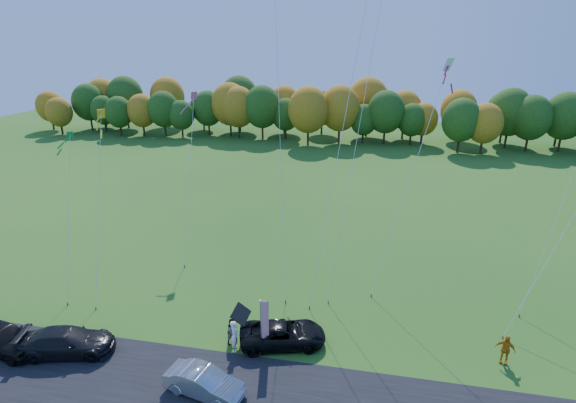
% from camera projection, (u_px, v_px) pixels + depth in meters
% --- Properties ---
extents(ground, '(160.00, 160.00, 0.00)m').
position_uv_depth(ground, '(268.00, 346.00, 26.60)').
color(ground, '#235A17').
extents(asphalt_strip, '(90.00, 6.00, 0.01)m').
position_uv_depth(asphalt_strip, '(249.00, 396.00, 22.91)').
color(asphalt_strip, black).
rests_on(asphalt_strip, ground).
extents(tree_line, '(116.00, 12.00, 10.00)m').
position_uv_depth(tree_line, '(344.00, 144.00, 77.22)').
color(tree_line, '#1E4711').
rests_on(tree_line, ground).
extents(black_suv, '(5.53, 3.65, 1.41)m').
position_uv_depth(black_suv, '(283.00, 334.00, 26.58)').
color(black_suv, black).
rests_on(black_suv, ground).
extents(silver_sedan, '(4.43, 2.31, 1.39)m').
position_uv_depth(silver_sedan, '(204.00, 383.00, 22.85)').
color(silver_sedan, '#B0AFB4').
rests_on(silver_sedan, ground).
extents(dark_truck_a, '(5.61, 3.36, 1.52)m').
position_uv_depth(dark_truck_a, '(67.00, 342.00, 25.81)').
color(dark_truck_a, black).
rests_on(dark_truck_a, ground).
extents(dark_truck_b, '(5.28, 2.67, 1.72)m').
position_uv_depth(dark_truck_b, '(0.00, 337.00, 26.01)').
color(dark_truck_b, black).
rests_on(dark_truck_b, ground).
extents(person_tailgate_a, '(0.65, 0.82, 1.96)m').
position_uv_depth(person_tailgate_a, '(235.00, 336.00, 25.96)').
color(person_tailgate_a, white).
rests_on(person_tailgate_a, ground).
extents(person_tailgate_b, '(0.85, 0.95, 1.61)m').
position_uv_depth(person_tailgate_b, '(233.00, 331.00, 26.68)').
color(person_tailgate_b, gray).
rests_on(person_tailgate_b, ground).
extents(person_east, '(1.13, 0.76, 1.79)m').
position_uv_depth(person_east, '(505.00, 349.00, 24.97)').
color(person_east, '#C67612').
rests_on(person_east, ground).
extents(feather_flag, '(0.46, 0.21, 3.55)m').
position_uv_depth(feather_flag, '(264.00, 321.00, 25.31)').
color(feather_flag, '#999999').
rests_on(feather_flag, ground).
extents(kite_delta_blue, '(5.11, 12.63, 29.96)m').
position_uv_depth(kite_delta_blue, '(278.00, 78.00, 31.58)').
color(kite_delta_blue, '#4C3F33').
rests_on(kite_delta_blue, ground).
extents(kite_parafoil_orange, '(5.13, 12.87, 29.26)m').
position_uv_depth(kite_parafoil_orange, '(368.00, 79.00, 31.26)').
color(kite_parafoil_orange, '#4C3F33').
rests_on(kite_parafoil_orange, ground).
extents(kite_delta_red, '(4.26, 8.71, 24.61)m').
position_uv_depth(kite_delta_red, '(344.00, 121.00, 29.47)').
color(kite_delta_red, '#4C3F33').
rests_on(kite_delta_red, ground).
extents(kite_parafoil_rainbow, '(6.85, 7.45, 17.94)m').
position_uv_depth(kite_parafoil_rainbow, '(573.00, 175.00, 29.04)').
color(kite_parafoil_rainbow, '#4C3F33').
rests_on(kite_parafoil_rainbow, ground).
extents(kite_diamond_yellow, '(2.63, 7.28, 12.68)m').
position_uv_depth(kite_diamond_yellow, '(98.00, 206.00, 31.37)').
color(kite_diamond_yellow, '#4C3F33').
rests_on(kite_diamond_yellow, ground).
extents(kite_diamond_green, '(2.03, 5.59, 11.24)m').
position_uv_depth(kite_diamond_green, '(69.00, 216.00, 31.29)').
color(kite_diamond_green, '#4C3F33').
rests_on(kite_diamond_green, ground).
extents(kite_diamond_white, '(4.76, 5.37, 16.40)m').
position_uv_depth(kite_diamond_white, '(409.00, 182.00, 30.75)').
color(kite_diamond_white, '#4C3F33').
rests_on(kite_diamond_white, ground).
extents(kite_diamond_pink, '(2.23, 8.67, 13.18)m').
position_uv_depth(kite_diamond_pink, '(189.00, 176.00, 37.45)').
color(kite_diamond_pink, '#4C3F33').
rests_on(kite_diamond_pink, ground).
extents(kite_diamond_blue_low, '(4.71, 4.21, 8.56)m').
position_uv_depth(kite_diamond_blue_low, '(543.00, 268.00, 27.18)').
color(kite_diamond_blue_low, '#4C3F33').
rests_on(kite_diamond_blue_low, ground).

